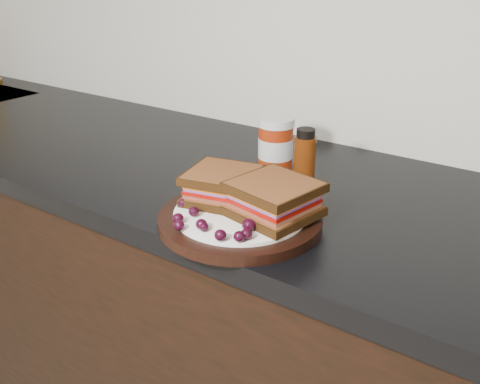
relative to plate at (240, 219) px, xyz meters
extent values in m
cube|color=black|center=(-0.30, 0.19, -0.48)|extent=(3.96, 0.58, 0.86)
cube|color=black|center=(-0.30, 0.19, -0.03)|extent=(3.98, 0.60, 0.04)
cylinder|color=black|center=(0.00, 0.00, 0.00)|extent=(0.28, 0.28, 0.02)
ellipsoid|color=black|center=(-0.09, -0.04, 0.02)|extent=(0.02, 0.02, 0.02)
ellipsoid|color=black|center=(-0.05, -0.06, 0.02)|extent=(0.02, 0.02, 0.02)
ellipsoid|color=black|center=(-0.06, -0.09, 0.02)|extent=(0.02, 0.02, 0.02)
ellipsoid|color=black|center=(-0.04, -0.11, 0.02)|extent=(0.02, 0.02, 0.02)
ellipsoid|color=black|center=(-0.01, -0.09, 0.02)|extent=(0.02, 0.02, 0.02)
ellipsoid|color=black|center=(-0.01, -0.09, 0.02)|extent=(0.02, 0.02, 0.01)
ellipsoid|color=black|center=(0.03, -0.10, 0.02)|extent=(0.02, 0.02, 0.02)
ellipsoid|color=black|center=(0.06, -0.09, 0.02)|extent=(0.02, 0.02, 0.02)
ellipsoid|color=black|center=(0.06, -0.07, 0.02)|extent=(0.02, 0.02, 0.02)
ellipsoid|color=black|center=(0.05, -0.05, 0.03)|extent=(0.02, 0.02, 0.02)
ellipsoid|color=black|center=(0.09, -0.01, 0.02)|extent=(0.02, 0.02, 0.02)
ellipsoid|color=black|center=(0.07, -0.02, 0.02)|extent=(0.02, 0.02, 0.02)
ellipsoid|color=black|center=(0.08, 0.02, 0.02)|extent=(0.02, 0.02, 0.02)
ellipsoid|color=black|center=(0.07, 0.05, 0.02)|extent=(0.02, 0.02, 0.02)
ellipsoid|color=black|center=(-0.04, 0.05, 0.02)|extent=(0.02, 0.02, 0.02)
ellipsoid|color=black|center=(-0.04, 0.04, 0.02)|extent=(0.02, 0.02, 0.01)
ellipsoid|color=black|center=(-0.07, 0.03, 0.02)|extent=(0.02, 0.02, 0.02)
ellipsoid|color=black|center=(-0.06, 0.00, 0.02)|extent=(0.02, 0.02, 0.02)
ellipsoid|color=black|center=(-0.09, -0.01, 0.02)|extent=(0.02, 0.02, 0.02)
ellipsoid|color=black|center=(-0.06, 0.05, 0.02)|extent=(0.02, 0.02, 0.02)
ellipsoid|color=black|center=(-0.06, 0.00, 0.02)|extent=(0.02, 0.02, 0.02)
ellipsoid|color=black|center=(-0.06, 0.00, 0.02)|extent=(0.02, 0.02, 0.02)
cylinder|color=#99270B|center=(-0.09, 0.26, 0.05)|extent=(0.09, 0.09, 0.11)
cylinder|color=#532108|center=(0.01, 0.21, 0.05)|extent=(0.05, 0.05, 0.12)
camera|label=1|loc=(0.47, -0.67, 0.41)|focal=40.00mm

